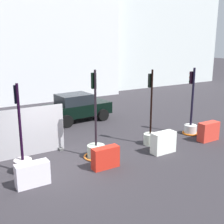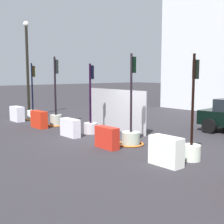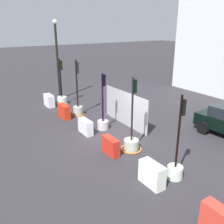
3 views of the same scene
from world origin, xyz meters
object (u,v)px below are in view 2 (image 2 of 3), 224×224
construction_barrier_1 (39,119)px  construction_barrier_4 (166,151)px  street_lamp_post (27,62)px  traffic_light_0 (33,112)px  traffic_light_1 (56,115)px  traffic_light_2 (91,121)px  construction_barrier_0 (17,114)px  construction_barrier_3 (107,138)px  traffic_light_4 (192,142)px  construction_barrier_2 (70,128)px  traffic_light_3 (131,133)px

construction_barrier_1 → construction_barrier_4: 8.41m
street_lamp_post → construction_barrier_1: bearing=-18.3°
traffic_light_0 → street_lamp_post: street_lamp_post is taller
traffic_light_1 → traffic_light_2: bearing=3.7°
construction_barrier_0 → construction_barrier_3: size_ratio=1.05×
traffic_light_4 → construction_barrier_4: traffic_light_4 is taller
construction_barrier_0 → street_lamp_post: 3.67m
construction_barrier_3 → street_lamp_post: (-9.87, 1.45, 3.10)m
construction_barrier_0 → construction_barrier_4: 11.24m
construction_barrier_2 → construction_barrier_3: (2.69, -0.08, 0.01)m
construction_barrier_1 → street_lamp_post: street_lamp_post is taller
traffic_light_4 → construction_barrier_1: (-8.57, -1.05, -0.18)m
traffic_light_2 → traffic_light_3: size_ratio=0.91×
construction_barrier_1 → construction_barrier_4: size_ratio=1.07×
traffic_light_4 → construction_barrier_3: bearing=-159.8°
construction_barrier_2 → street_lamp_post: 7.94m
traffic_light_2 → traffic_light_3: traffic_light_3 is taller
traffic_light_0 → street_lamp_post: bearing=164.5°
traffic_light_3 → construction_barrier_4: bearing=-21.4°
traffic_light_0 → construction_barrier_3: traffic_light_0 is taller
traffic_light_3 → construction_barrier_1: size_ratio=3.11×
traffic_light_1 → construction_barrier_4: bearing=-6.7°
traffic_light_2 → construction_barrier_0: (-5.72, -1.16, -0.15)m
construction_barrier_2 → traffic_light_2: bearing=90.6°
traffic_light_4 → construction_barrier_2: bearing=-169.9°
traffic_light_1 → traffic_light_4: 8.56m
traffic_light_3 → construction_barrier_0: size_ratio=3.25×
traffic_light_0 → construction_barrier_2: traffic_light_0 is taller
traffic_light_0 → construction_barrier_2: (5.73, -0.96, -0.08)m
traffic_light_1 → street_lamp_post: 5.19m
construction_barrier_0 → construction_barrier_2: construction_barrier_0 is taller
construction_barrier_0 → construction_barrier_3: bearing=-0.3°
traffic_light_2 → construction_barrier_4: bearing=-12.0°
traffic_light_0 → construction_barrier_2: 5.81m
traffic_light_3 → construction_barrier_4: 2.83m
traffic_light_0 → construction_barrier_3: size_ratio=3.26×
traffic_light_2 → construction_barrier_3: bearing=-24.0°
traffic_light_2 → traffic_light_0: bearing=-178.4°
construction_barrier_3 → construction_barrier_1: bearing=179.6°
construction_barrier_2 → construction_barrier_3: size_ratio=1.05×
traffic_light_2 → construction_barrier_0: size_ratio=2.96×
traffic_light_4 → construction_barrier_2: 5.75m
traffic_light_0 → construction_barrier_1: bearing=-19.7°
traffic_light_2 → street_lamp_post: 7.75m
construction_barrier_1 → construction_barrier_2: (2.91, 0.05, -0.04)m
construction_barrier_4 → street_lamp_post: street_lamp_post is taller
construction_barrier_4 → traffic_light_0: bearing=174.8°
construction_barrier_1 → traffic_light_0: bearing=160.3°
traffic_light_2 → street_lamp_post: (-7.17, 0.24, 2.93)m
traffic_light_1 → construction_barrier_3: bearing=-10.3°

